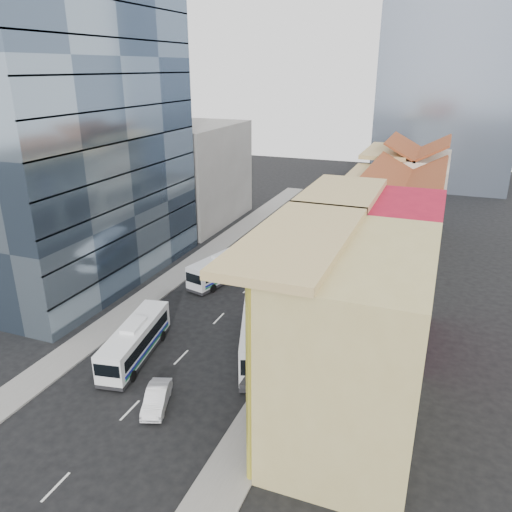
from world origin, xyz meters
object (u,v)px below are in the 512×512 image
at_px(office_tower, 77,137).
at_px(bus_right, 261,329).
at_px(bus_left_far, 224,266).
at_px(sedan_right, 157,398).
at_px(bus_left_near, 135,340).
at_px(shophouse_tan, 356,343).

relative_size(office_tower, bus_right, 2.45).
distance_m(bus_left_far, sedan_right, 21.79).
height_order(office_tower, bus_left_far, office_tower).
distance_m(office_tower, bus_left_near, 22.78).
bearing_deg(shophouse_tan, bus_left_near, 174.17).
relative_size(shophouse_tan, office_tower, 0.47).
bearing_deg(sedan_right, bus_left_near, 115.84).
xyz_separation_m(office_tower, sedan_right, (18.50, -16.97, -14.34)).
relative_size(shophouse_tan, bus_left_far, 1.45).
bearing_deg(sedan_right, office_tower, 117.88).
xyz_separation_m(office_tower, bus_left_near, (13.69, -12.23, -13.48)).
xyz_separation_m(bus_left_near, bus_left_far, (0.04, 16.51, 0.03)).
distance_m(shophouse_tan, sedan_right, 13.91).
height_order(shophouse_tan, sedan_right, shophouse_tan).
height_order(office_tower, bus_left_near, office_tower).
height_order(shophouse_tan, bus_left_near, shophouse_tan).
distance_m(office_tower, sedan_right, 28.91).
bearing_deg(bus_right, shophouse_tan, -55.85).
bearing_deg(bus_left_near, bus_right, 17.14).
distance_m(shophouse_tan, office_tower, 35.19).
xyz_separation_m(bus_right, sedan_right, (-4.00, -9.24, -1.30)).
xyz_separation_m(shophouse_tan, sedan_right, (-12.50, -2.97, -5.34)).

